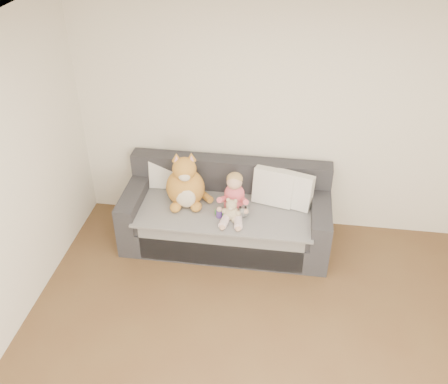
# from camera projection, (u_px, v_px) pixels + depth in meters

# --- Properties ---
(room_shell) EXTENTS (5.00, 5.00, 5.00)m
(room_shell) POSITION_uv_depth(u_px,v_px,m) (274.00, 248.00, 3.48)
(room_shell) COLOR brown
(room_shell) RESTS_ON ground
(sofa) EXTENTS (2.20, 0.94, 0.85)m
(sofa) POSITION_uv_depth(u_px,v_px,m) (226.00, 216.00, 5.45)
(sofa) COLOR #2D2D33
(sofa) RESTS_ON ground
(cushion_left) EXTENTS (0.41, 0.21, 0.37)m
(cushion_left) POSITION_uv_depth(u_px,v_px,m) (167.00, 172.00, 5.55)
(cushion_left) COLOR white
(cushion_left) RESTS_ON sofa
(cushion_right_back) EXTENTS (0.46, 0.28, 0.41)m
(cushion_right_back) POSITION_uv_depth(u_px,v_px,m) (274.00, 187.00, 5.27)
(cushion_right_back) COLOR white
(cushion_right_back) RESTS_ON sofa
(cushion_right_front) EXTENTS (0.45, 0.30, 0.39)m
(cushion_right_front) POSITION_uv_depth(u_px,v_px,m) (293.00, 190.00, 5.23)
(cushion_right_front) COLOR white
(cushion_right_front) RESTS_ON sofa
(toddler) EXTENTS (0.33, 0.47, 0.47)m
(toddler) POSITION_uv_depth(u_px,v_px,m) (234.00, 198.00, 5.11)
(toddler) COLOR #DE564E
(toddler) RESTS_ON sofa
(plush_cat) EXTENTS (0.51, 0.47, 0.63)m
(plush_cat) POSITION_uv_depth(u_px,v_px,m) (186.00, 185.00, 5.24)
(plush_cat) COLOR #A76D25
(plush_cat) RESTS_ON sofa
(teddy_bear) EXTENTS (0.20, 0.15, 0.26)m
(teddy_bear) POSITION_uv_depth(u_px,v_px,m) (231.00, 211.00, 5.07)
(teddy_bear) COLOR tan
(teddy_bear) RESTS_ON sofa
(plush_cow) EXTENTS (0.13, 0.20, 0.16)m
(plush_cow) POSITION_uv_depth(u_px,v_px,m) (243.00, 211.00, 5.13)
(plush_cow) COLOR white
(plush_cow) RESTS_ON sofa
(sippy_cup) EXTENTS (0.10, 0.08, 0.11)m
(sippy_cup) POSITION_uv_depth(u_px,v_px,m) (219.00, 212.00, 5.12)
(sippy_cup) COLOR #583798
(sippy_cup) RESTS_ON sofa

